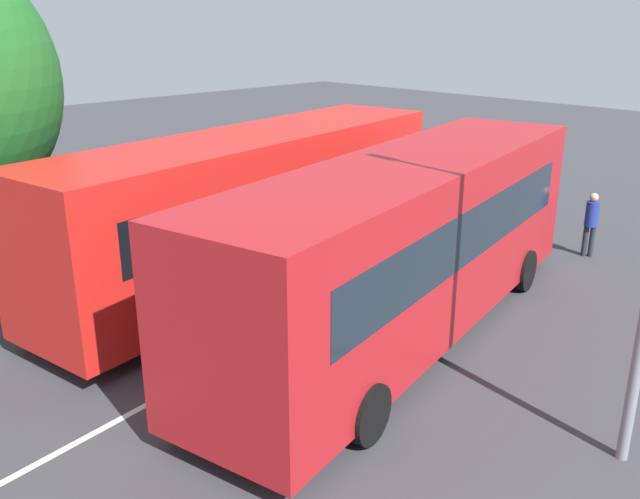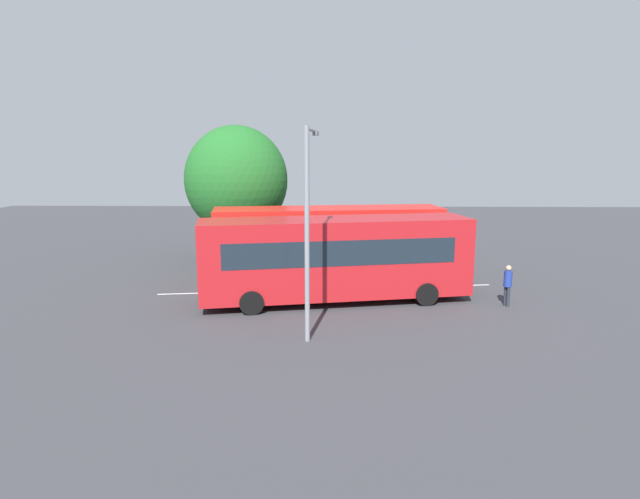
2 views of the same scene
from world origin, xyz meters
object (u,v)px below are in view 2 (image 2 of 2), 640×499
bus_center_left (329,240)px  depot_tree (236,180)px  bus_far_left (336,257)px  pedestrian (508,282)px  street_lamp (308,219)px

bus_center_left → depot_tree: size_ratio=1.48×
depot_tree → bus_far_left: bearing=-56.9°
bus_far_left → depot_tree: 10.37m
bus_far_left → pedestrian: 6.85m
street_lamp → depot_tree: size_ratio=0.91×
bus_center_left → street_lamp: 8.77m
bus_center_left → street_lamp: size_ratio=1.62×
bus_center_left → depot_tree: 7.21m
pedestrian → street_lamp: street_lamp is taller
bus_center_left → depot_tree: bearing=131.9°
depot_tree → street_lamp: bearing=-70.4°
street_lamp → depot_tree: (-4.55, 12.77, 0.52)m
pedestrian → bus_center_left: bearing=-56.7°
bus_far_left → bus_center_left: same height
bus_center_left → pedestrian: bus_center_left is taller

